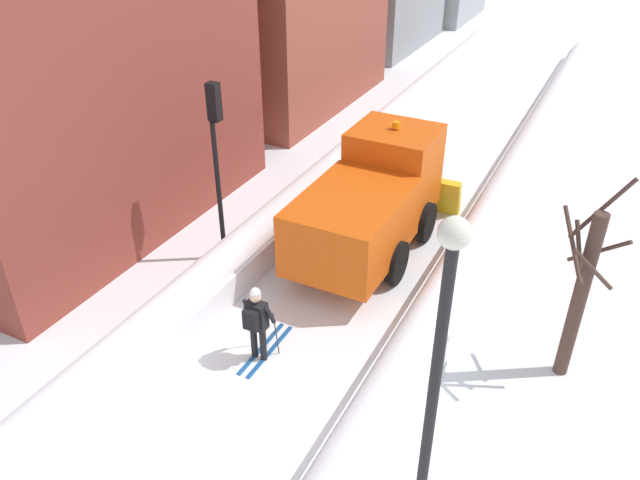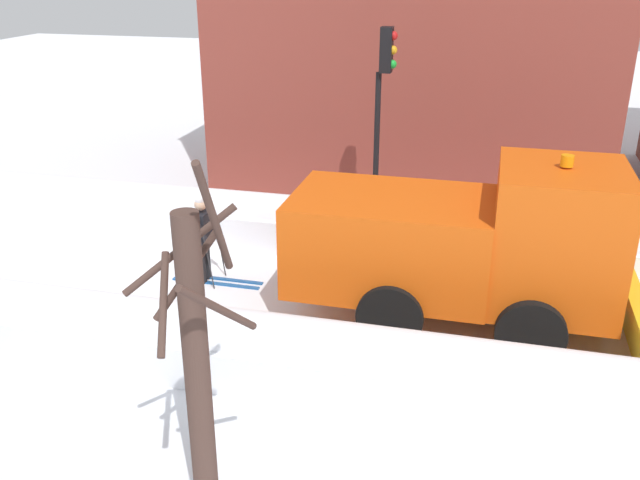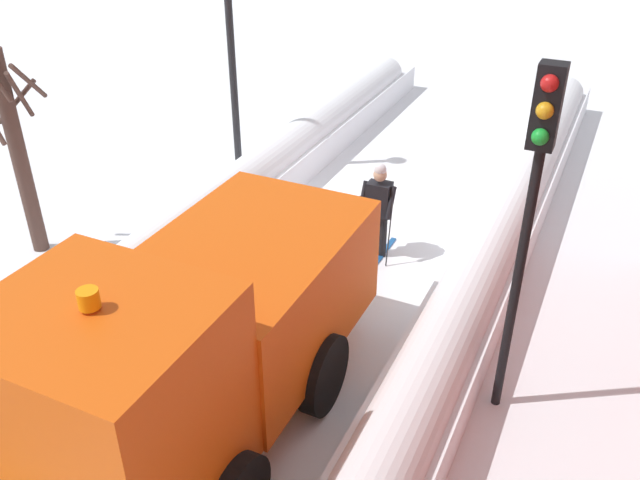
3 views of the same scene
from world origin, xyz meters
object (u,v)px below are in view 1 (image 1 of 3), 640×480
Objects in this scene: traffic_light_pole at (217,141)px; bare_tree_near at (580,292)px; street_lamp at (438,359)px; skier at (257,321)px; plow_truck at (373,200)px.

bare_tree_near is at bearing -3.38° from traffic_light_pole.
bare_tree_near is (1.45, 4.66, -1.52)m from street_lamp.
skier is at bearing 152.69° from street_lamp.
plow_truck is 3.31× the size of skier.
bare_tree_near is at bearing 23.39° from skier.
street_lamp is (4.25, -2.20, 2.53)m from skier.
plow_truck is 1.29× the size of traffic_light_pole.
skier is 6.29m from bare_tree_near.
plow_truck is 1.06× the size of street_lamp.
plow_truck reaches higher than skier.
traffic_light_pole is (-3.23, -2.06, 1.77)m from plow_truck.
traffic_light_pole is at bearing -147.42° from plow_truck.
bare_tree_near is (5.70, 2.47, 1.01)m from skier.
traffic_light_pole is at bearing 133.59° from skier.
skier is (-0.40, -5.03, -0.48)m from plow_truck.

